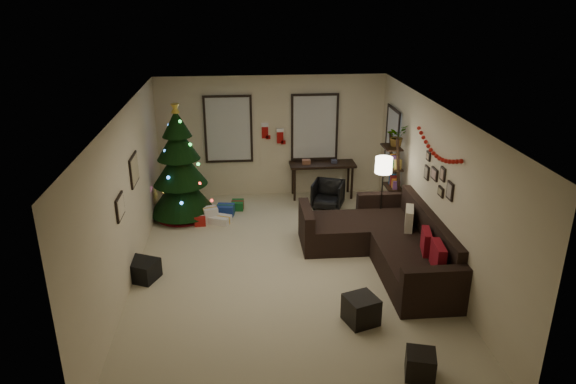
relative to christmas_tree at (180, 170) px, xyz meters
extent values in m
plane|color=#C3B793|center=(1.92, -2.34, -1.01)|extent=(7.00, 7.00, 0.00)
plane|color=white|center=(1.92, -2.34, 1.69)|extent=(7.00, 7.00, 0.00)
plane|color=beige|center=(1.92, 1.16, 0.34)|extent=(5.00, 0.00, 5.00)
plane|color=beige|center=(1.92, -5.84, 0.34)|extent=(5.00, 0.00, 5.00)
plane|color=beige|center=(-0.58, -2.34, 0.34)|extent=(0.00, 7.00, 7.00)
plane|color=beige|center=(4.42, -2.34, 0.34)|extent=(0.00, 7.00, 7.00)
cube|color=#728CB2|center=(0.97, 1.13, 0.54)|extent=(0.94, 0.02, 1.35)
cube|color=beige|center=(0.97, 1.13, 0.54)|extent=(0.94, 0.03, 1.35)
cube|color=#728CB2|center=(2.87, 1.13, 0.54)|extent=(0.94, 0.02, 1.35)
cube|color=beige|center=(2.87, 1.13, 0.54)|extent=(0.94, 0.03, 1.35)
cube|color=#728CB2|center=(4.39, 0.21, 0.49)|extent=(0.05, 0.27, 1.17)
cube|color=beige|center=(4.39, 0.21, 0.49)|extent=(0.05, 0.45, 1.17)
cylinder|color=black|center=(0.00, 0.00, -0.87)|extent=(0.10, 0.10, 0.29)
cone|color=black|center=(0.00, 0.00, -0.43)|extent=(1.32, 1.32, 0.92)
cone|color=black|center=(0.00, 0.00, 0.10)|extent=(1.08, 1.08, 0.77)
cone|color=black|center=(0.00, 0.00, 0.58)|extent=(0.85, 0.85, 0.68)
cone|color=black|center=(0.00, 0.00, 0.97)|extent=(0.58, 0.58, 0.53)
cylinder|color=maroon|center=(0.00, 0.00, -0.99)|extent=(1.06, 1.06, 0.04)
cube|color=navy|center=(0.87, 0.01, -0.90)|extent=(0.35, 0.28, 0.22)
cube|color=silver|center=(0.57, -0.29, -0.86)|extent=(0.28, 0.25, 0.30)
cube|color=#14591E|center=(1.12, 0.31, -0.92)|extent=(0.25, 0.30, 0.18)
cube|color=gold|center=(-0.03, -0.24, -0.89)|extent=(0.30, 0.22, 0.25)
cube|color=maroon|center=(0.37, -0.44, -0.91)|extent=(0.22, 0.22, 0.20)
cube|color=navy|center=(-0.13, 0.21, -0.87)|extent=(0.26, 0.26, 0.28)
cube|color=silver|center=(0.77, -0.39, -0.94)|extent=(0.40, 0.30, 0.15)
cube|color=#14591E|center=(-0.15, 0.02, -0.91)|extent=(0.25, 0.29, 0.21)
cube|color=black|center=(3.95, -2.41, -0.77)|extent=(1.03, 2.75, 0.48)
cube|color=black|center=(4.37, -2.41, -0.30)|extent=(0.20, 2.75, 0.46)
cube|color=black|center=(3.95, -3.89, -0.64)|extent=(1.03, 0.20, 0.76)
cube|color=black|center=(3.95, -0.94, -0.64)|extent=(1.03, 0.20, 0.76)
cube|color=black|center=(2.95, -1.56, -0.77)|extent=(0.97, 1.03, 0.48)
cube|color=black|center=(2.38, -1.56, -0.64)|extent=(0.18, 1.03, 0.76)
cube|color=maroon|center=(4.13, -3.41, -0.37)|extent=(0.19, 0.51, 0.49)
cube|color=maroon|center=(4.13, -2.87, -0.37)|extent=(0.20, 0.45, 0.44)
cube|color=beige|center=(4.13, -1.97, -0.38)|extent=(0.27, 0.48, 0.46)
cube|color=black|center=(2.86, -3.98, -0.81)|extent=(0.54, 0.54, 0.40)
cube|color=black|center=(3.34, -5.15, -0.85)|extent=(0.44, 0.44, 0.33)
cube|color=black|center=(3.03, 0.88, -0.25)|extent=(1.46, 0.52, 0.05)
cylinder|color=black|center=(2.39, 0.67, -0.65)|extent=(0.05, 0.05, 0.73)
cylinder|color=black|center=(2.39, 1.09, -0.65)|extent=(0.05, 0.05, 0.73)
cylinder|color=black|center=(3.67, 0.67, -0.65)|extent=(0.05, 0.05, 0.73)
cylinder|color=black|center=(3.67, 1.09, -0.65)|extent=(0.05, 0.05, 0.73)
imported|color=black|center=(3.06, 0.23, -0.72)|extent=(0.73, 0.71, 0.59)
cube|color=black|center=(4.24, -0.88, -0.10)|extent=(0.05, 0.05, 1.83)
cube|color=black|center=(4.24, -0.39, -0.10)|extent=(0.05, 0.05, 1.83)
cube|color=black|center=(4.21, -0.63, -0.66)|extent=(0.30, 0.51, 0.03)
cube|color=black|center=(4.21, -0.63, -0.25)|extent=(0.30, 0.51, 0.03)
cube|color=black|center=(4.21, -0.63, 0.16)|extent=(0.30, 0.51, 0.03)
cube|color=black|center=(4.21, -0.63, 0.56)|extent=(0.30, 0.51, 0.03)
imported|color=#4C4C4C|center=(4.22, -0.58, 0.83)|extent=(0.66, 0.65, 0.56)
cylinder|color=black|center=(3.87, -1.06, -1.00)|extent=(0.26, 0.26, 0.03)
cylinder|color=black|center=(3.87, -1.06, -0.35)|extent=(0.03, 0.03, 1.27)
cylinder|color=white|center=(3.87, -1.06, 0.35)|extent=(0.32, 0.32, 0.30)
cube|color=black|center=(-0.56, -1.64, 0.59)|extent=(0.04, 0.60, 0.50)
cube|color=tan|center=(-0.56, -1.64, 0.59)|extent=(0.01, 0.54, 0.45)
cube|color=black|center=(-0.56, -2.88, 0.43)|extent=(0.04, 0.45, 0.35)
cube|color=beige|center=(-0.56, -2.88, 0.43)|extent=(0.01, 0.41, 0.31)
cube|color=black|center=(4.40, -2.94, 0.54)|extent=(0.03, 0.22, 0.28)
cube|color=black|center=(4.40, -2.59, 0.69)|extent=(0.03, 0.18, 0.22)
cube|color=black|center=(4.40, -2.59, 0.39)|extent=(0.03, 0.20, 0.16)
cube|color=black|center=(4.40, -2.24, 0.57)|extent=(0.03, 0.26, 0.20)
cube|color=black|center=(4.40, -1.89, 0.47)|extent=(0.03, 0.18, 0.24)
cube|color=black|center=(4.40, -1.89, 0.77)|extent=(0.03, 0.16, 0.16)
cube|color=#990F0C|center=(1.77, 1.15, 0.46)|extent=(0.14, 0.04, 0.30)
cube|color=white|center=(1.77, 1.15, 0.61)|extent=(0.16, 0.05, 0.08)
cube|color=#990F0C|center=(1.84, 1.15, 0.33)|extent=(0.10, 0.04, 0.08)
cube|color=#990F0C|center=(2.10, 1.08, 0.35)|extent=(0.14, 0.04, 0.30)
cube|color=white|center=(2.10, 1.08, 0.50)|extent=(0.16, 0.05, 0.08)
cube|color=#990F0C|center=(2.17, 1.08, 0.22)|extent=(0.10, 0.04, 0.08)
cube|color=black|center=(-0.50, -2.44, -0.85)|extent=(0.76, 0.66, 0.32)
camera|label=1|loc=(1.25, -10.26, 3.46)|focal=33.20mm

